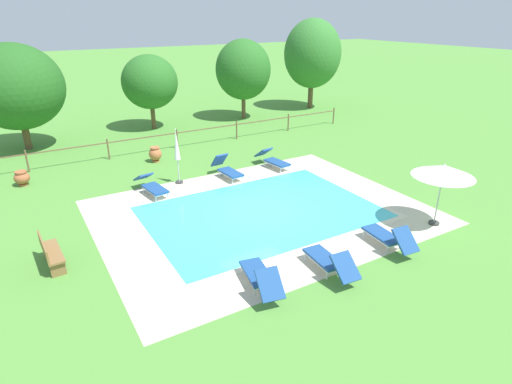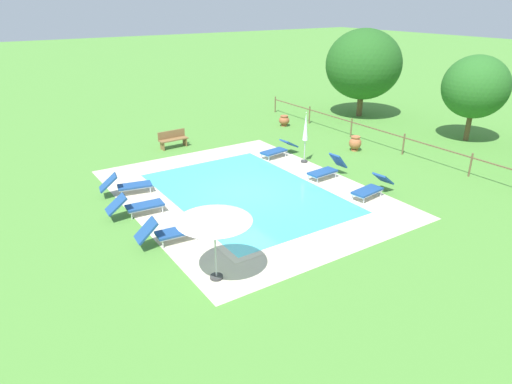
# 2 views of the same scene
# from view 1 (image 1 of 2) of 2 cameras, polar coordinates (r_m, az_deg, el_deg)

# --- Properties ---
(ground_plane) EXTENTS (160.00, 160.00, 0.00)m
(ground_plane) POSITION_cam_1_polar(r_m,az_deg,el_deg) (15.43, 0.77, -2.72)
(ground_plane) COLOR #518E38
(pool_deck_paving) EXTENTS (11.48, 8.95, 0.01)m
(pool_deck_paving) POSITION_cam_1_polar(r_m,az_deg,el_deg) (15.43, 0.77, -2.71)
(pool_deck_paving) COLOR beige
(pool_deck_paving) RESTS_ON ground
(swimming_pool_water) EXTENTS (8.16, 5.63, 0.01)m
(swimming_pool_water) POSITION_cam_1_polar(r_m,az_deg,el_deg) (15.43, 0.77, -2.70)
(swimming_pool_water) COLOR #42CCD6
(swimming_pool_water) RESTS_ON ground
(pool_coping_rim) EXTENTS (8.64, 6.11, 0.01)m
(pool_coping_rim) POSITION_cam_1_polar(r_m,az_deg,el_deg) (15.43, 0.77, -2.69)
(pool_coping_rim) COLOR beige
(pool_coping_rim) RESTS_ON ground
(sun_lounger_north_near_steps) EXTENTS (0.74, 2.02, 0.86)m
(sun_lounger_north_near_steps) POSITION_cam_1_polar(r_m,az_deg,el_deg) (12.02, 9.95, -9.19)
(sun_lounger_north_near_steps) COLOR navy
(sun_lounger_north_near_steps) RESTS_ON ground
(sun_lounger_north_mid) EXTENTS (0.97, 2.05, 0.88)m
(sun_lounger_north_mid) POSITION_cam_1_polar(r_m,az_deg,el_deg) (11.23, 0.60, -11.34)
(sun_lounger_north_mid) COLOR navy
(sun_lounger_north_mid) RESTS_ON ground
(sun_lounger_north_far) EXTENTS (0.87, 2.07, 0.83)m
(sun_lounger_north_far) POSITION_cam_1_polar(r_m,az_deg,el_deg) (19.82, 2.32, 4.42)
(sun_lounger_north_far) COLOR navy
(sun_lounger_north_far) RESTS_ON ground
(sun_lounger_north_end) EXTENTS (0.76, 1.99, 0.91)m
(sun_lounger_north_end) POSITION_cam_1_polar(r_m,az_deg,el_deg) (13.65, 17.54, -5.78)
(sun_lounger_north_end) COLOR navy
(sun_lounger_north_end) RESTS_ON ground
(sun_lounger_south_near_corner) EXTENTS (0.75, 1.93, 0.97)m
(sun_lounger_south_near_corner) POSITION_cam_1_polar(r_m,az_deg,el_deg) (18.57, -3.93, 3.13)
(sun_lounger_south_near_corner) COLOR navy
(sun_lounger_south_near_corner) RESTS_ON ground
(sun_lounger_south_far) EXTENTS (0.88, 2.12, 0.75)m
(sun_lounger_south_far) POSITION_cam_1_polar(r_m,az_deg,el_deg) (17.35, -14.00, 0.88)
(sun_lounger_south_far) COLOR navy
(sun_lounger_south_far) RESTS_ON ground
(patio_umbrella_open_foreground) EXTENTS (2.02, 2.02, 2.20)m
(patio_umbrella_open_foreground) POSITION_cam_1_polar(r_m,az_deg,el_deg) (15.10, 24.11, 2.60)
(patio_umbrella_open_foreground) COLOR #383838
(patio_umbrella_open_foreground) RESTS_ON ground
(patio_umbrella_closed_row_mid_west) EXTENTS (0.32, 0.32, 2.39)m
(patio_umbrella_closed_row_mid_west) POSITION_cam_1_polar(r_m,az_deg,el_deg) (17.82, -10.69, 5.76)
(patio_umbrella_closed_row_mid_west) COLOR #383838
(patio_umbrella_closed_row_mid_west) RESTS_ON ground
(wooden_bench_lawn_side) EXTENTS (0.53, 1.52, 0.87)m
(wooden_bench_lawn_side) POSITION_cam_1_polar(r_m,az_deg,el_deg) (13.43, -26.20, -7.31)
(wooden_bench_lawn_side) COLOR olive
(wooden_bench_lawn_side) RESTS_ON ground
(terracotta_urn_near_fence) EXTENTS (0.63, 0.63, 0.63)m
(terracotta_urn_near_fence) POSITION_cam_1_polar(r_m,az_deg,el_deg) (20.22, -29.19, 1.70)
(terracotta_urn_near_fence) COLOR #A85B38
(terracotta_urn_near_fence) RESTS_ON ground
(terracotta_urn_by_tree) EXTENTS (0.61, 0.61, 0.75)m
(terracotta_urn_by_tree) POSITION_cam_1_polar(r_m,az_deg,el_deg) (21.10, -13.51, 5.05)
(terracotta_urn_by_tree) COLOR #B7663D
(terracotta_urn_by_tree) RESTS_ON ground
(perimeter_fence) EXTENTS (21.67, 0.08, 1.05)m
(perimeter_fence) POSITION_cam_1_polar(r_m,az_deg,el_deg) (22.94, -10.67, 7.52)
(perimeter_fence) COLOR brown
(perimeter_fence) RESTS_ON ground
(tree_far_west) EXTENTS (3.36, 3.36, 4.48)m
(tree_far_west) POSITION_cam_1_polar(r_m,az_deg,el_deg) (27.06, -14.22, 14.26)
(tree_far_west) COLOR brown
(tree_far_west) RESTS_ON ground
(tree_west_mid) EXTENTS (3.66, 3.66, 5.21)m
(tree_west_mid) POSITION_cam_1_polar(r_m,az_deg,el_deg) (29.01, -1.76, 16.26)
(tree_west_mid) COLOR brown
(tree_west_mid) RESTS_ON ground
(tree_centre) EXTENTS (4.71, 4.71, 5.43)m
(tree_centre) POSITION_cam_1_polar(r_m,az_deg,el_deg) (25.05, -29.83, 12.26)
(tree_centre) COLOR brown
(tree_centre) RESTS_ON ground
(tree_east_mid) EXTENTS (4.17, 4.17, 6.42)m
(tree_east_mid) POSITION_cam_1_polar(r_m,az_deg,el_deg) (32.62, 7.68, 18.09)
(tree_east_mid) COLOR brown
(tree_east_mid) RESTS_ON ground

